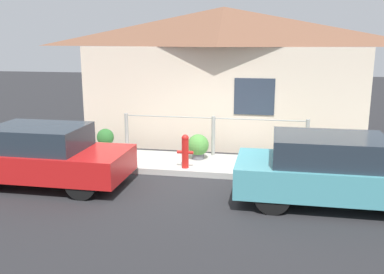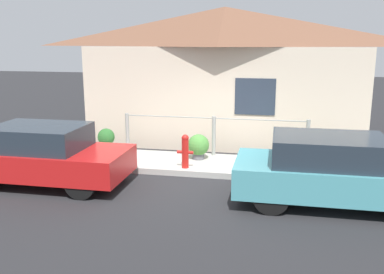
# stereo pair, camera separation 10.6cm
# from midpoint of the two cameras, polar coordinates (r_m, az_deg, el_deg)

# --- Properties ---
(ground_plane) EXTENTS (60.00, 60.00, 0.00)m
(ground_plane) POSITION_cam_midpoint_polar(r_m,az_deg,el_deg) (10.01, 1.86, -5.49)
(ground_plane) COLOR #262628
(sidewalk) EXTENTS (24.00, 1.69, 0.14)m
(sidewalk) POSITION_cam_midpoint_polar(r_m,az_deg,el_deg) (10.79, 2.61, -3.74)
(sidewalk) COLOR #B2AFA8
(sidewalk) RESTS_ON ground_plane
(house) EXTENTS (8.45, 2.23, 4.08)m
(house) POSITION_cam_midpoint_polar(r_m,az_deg,el_deg) (12.82, 4.54, 13.37)
(house) COLOR beige
(house) RESTS_ON ground_plane
(fence) EXTENTS (4.90, 0.10, 1.05)m
(fence) POSITION_cam_midpoint_polar(r_m,az_deg,el_deg) (11.29, 3.19, 0.44)
(fence) COLOR #999993
(fence) RESTS_ON sidewalk
(car_left) EXTENTS (3.62, 1.65, 1.33)m
(car_left) POSITION_cam_midpoint_polar(r_m,az_deg,el_deg) (9.95, -18.74, -2.28)
(car_left) COLOR red
(car_left) RESTS_ON ground_plane
(car_right) EXTENTS (3.83, 1.69, 1.36)m
(car_right) POSITION_cam_midpoint_polar(r_m,az_deg,el_deg) (8.72, 18.61, -4.26)
(car_right) COLOR teal
(car_right) RESTS_ON ground_plane
(fire_hydrant) EXTENTS (0.39, 0.18, 0.82)m
(fire_hydrant) POSITION_cam_midpoint_polar(r_m,az_deg,el_deg) (10.19, -0.62, -1.80)
(fire_hydrant) COLOR red
(fire_hydrant) RESTS_ON sidewalk
(potted_plant_near_hydrant) EXTENTS (0.55, 0.55, 0.65)m
(potted_plant_near_hydrant) POSITION_cam_midpoint_polar(r_m,az_deg,el_deg) (10.95, 1.14, -1.19)
(potted_plant_near_hydrant) COLOR slate
(potted_plant_near_hydrant) RESTS_ON sidewalk
(potted_plant_by_fence) EXTENTS (0.47, 0.47, 0.62)m
(potted_plant_by_fence) POSITION_cam_midpoint_polar(r_m,az_deg,el_deg) (12.02, -11.12, -0.19)
(potted_plant_by_fence) COLOR brown
(potted_plant_by_fence) RESTS_ON sidewalk
(potted_plant_corner) EXTENTS (0.52, 0.52, 0.65)m
(potted_plant_corner) POSITION_cam_midpoint_polar(r_m,az_deg,el_deg) (11.11, 14.19, -1.23)
(potted_plant_corner) COLOR #9E5638
(potted_plant_corner) RESTS_ON sidewalk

